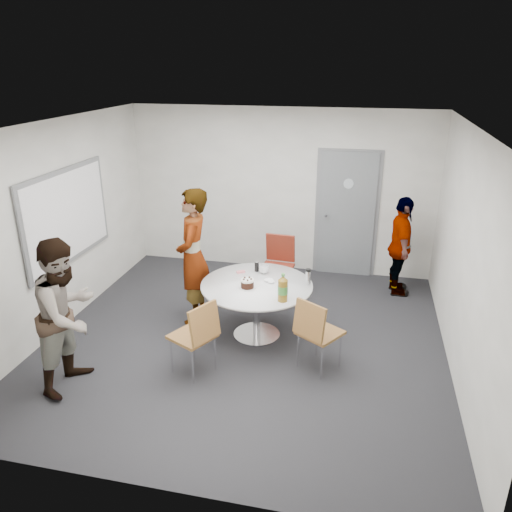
% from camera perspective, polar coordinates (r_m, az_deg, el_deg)
% --- Properties ---
extents(floor, '(5.00, 5.00, 0.00)m').
position_cam_1_polar(floor, '(6.55, -1.24, -9.54)').
color(floor, black).
rests_on(floor, ground).
extents(ceiling, '(5.00, 5.00, 0.00)m').
position_cam_1_polar(ceiling, '(5.64, -1.47, 14.62)').
color(ceiling, silver).
rests_on(ceiling, wall_back).
extents(wall_back, '(5.00, 0.00, 5.00)m').
position_cam_1_polar(wall_back, '(8.30, 2.81, 7.40)').
color(wall_back, beige).
rests_on(wall_back, floor).
extents(wall_left, '(0.00, 5.00, 5.00)m').
position_cam_1_polar(wall_left, '(6.97, -21.77, 3.04)').
color(wall_left, beige).
rests_on(wall_left, floor).
extents(wall_right, '(0.00, 5.00, 5.00)m').
position_cam_1_polar(wall_right, '(5.92, 22.88, -0.30)').
color(wall_right, beige).
rests_on(wall_right, floor).
extents(wall_front, '(5.00, 0.00, 5.00)m').
position_cam_1_polar(wall_front, '(3.82, -10.50, -11.01)').
color(wall_front, beige).
rests_on(wall_front, floor).
extents(door, '(1.02, 0.17, 2.12)m').
position_cam_1_polar(door, '(8.27, 10.30, 4.67)').
color(door, slate).
rests_on(door, wall_back).
extents(whiteboard, '(0.04, 1.90, 1.25)m').
position_cam_1_polar(whiteboard, '(7.08, -20.74, 4.31)').
color(whiteboard, slate).
rests_on(whiteboard, wall_left).
extents(table, '(1.42, 1.42, 1.09)m').
position_cam_1_polar(table, '(6.32, 0.31, -4.07)').
color(table, white).
rests_on(table, floor).
extents(chair_near_left, '(0.61, 0.59, 0.91)m').
position_cam_1_polar(chair_near_left, '(5.66, -6.68, -8.58)').
color(chair_near_left, brown).
rests_on(chair_near_left, floor).
extents(chair_near_right, '(0.61, 0.62, 0.90)m').
position_cam_1_polar(chair_near_right, '(5.73, 6.80, -8.22)').
color(chair_near_right, brown).
rests_on(chair_near_right, floor).
extents(chair_far, '(0.49, 0.52, 0.96)m').
position_cam_1_polar(chair_far, '(7.45, 2.57, -0.47)').
color(chair_far, maroon).
rests_on(chair_far, floor).
extents(person_main, '(0.55, 0.74, 1.86)m').
position_cam_1_polar(person_main, '(6.69, -7.20, -0.10)').
color(person_main, '#A5C6EA').
rests_on(person_main, floor).
extents(person_left, '(0.73, 0.89, 1.71)m').
position_cam_1_polar(person_left, '(5.71, -20.78, -6.25)').
color(person_left, white).
rests_on(person_left, floor).
extents(person_right, '(0.46, 0.93, 1.53)m').
position_cam_1_polar(person_right, '(7.79, 16.19, 1.05)').
color(person_right, black).
rests_on(person_right, floor).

